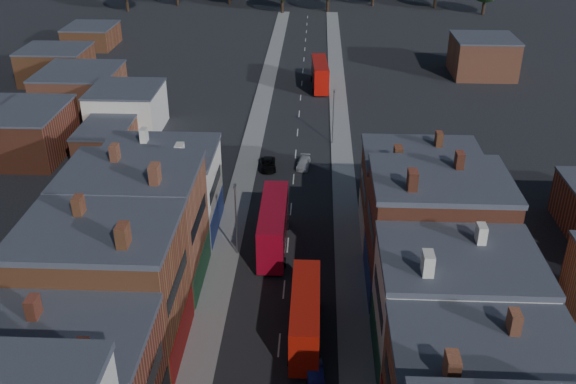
# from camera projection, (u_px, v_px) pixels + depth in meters

# --- Properties ---
(pavement_west) EXTENTS (3.00, 200.00, 0.12)m
(pavement_west) POSITION_uv_depth(u_px,v_px,m) (245.00, 171.00, 85.09)
(pavement_west) COLOR gray
(pavement_west) RESTS_ON ground
(pavement_east) EXTENTS (3.00, 200.00, 0.12)m
(pavement_east) POSITION_uv_depth(u_px,v_px,m) (343.00, 173.00, 84.55)
(pavement_east) COLOR gray
(pavement_east) RESTS_ON ground
(lamp_post_2) EXTENTS (0.25, 0.70, 8.12)m
(lamp_post_2) POSITION_uv_depth(u_px,v_px,m) (236.00, 215.00, 65.17)
(lamp_post_2) COLOR slate
(lamp_post_2) RESTS_ON ground
(lamp_post_3) EXTENTS (0.25, 0.70, 8.12)m
(lamp_post_3) POSITION_uv_depth(u_px,v_px,m) (333.00, 113.00, 91.32)
(lamp_post_3) COLOR slate
(lamp_post_3) RESTS_ON ground
(bus_0) EXTENTS (2.99, 11.65, 5.03)m
(bus_0) POSITION_uv_depth(u_px,v_px,m) (273.00, 225.00, 67.33)
(bus_0) COLOR #A6091E
(bus_0) RESTS_ON ground
(bus_1) EXTENTS (2.72, 10.60, 4.57)m
(bus_1) POSITION_uv_depth(u_px,v_px,m) (305.00, 315.00, 54.44)
(bus_1) COLOR red
(bus_1) RESTS_ON ground
(bus_2) EXTENTS (3.35, 11.38, 4.86)m
(bus_2) POSITION_uv_depth(u_px,v_px,m) (320.00, 74.00, 115.01)
(bus_2) COLOR #A10D07
(bus_2) RESTS_ON ground
(car_1) EXTENTS (1.71, 3.90, 1.25)m
(car_1) POSITION_uv_depth(u_px,v_px,m) (315.00, 375.00, 50.71)
(car_1) COLOR #121450
(car_1) RESTS_ON ground
(car_2) EXTENTS (2.46, 4.59, 1.23)m
(car_2) POSITION_uv_depth(u_px,v_px,m) (268.00, 164.00, 85.64)
(car_2) COLOR black
(car_2) RESTS_ON ground
(car_3) EXTENTS (2.07, 4.16, 1.16)m
(car_3) POSITION_uv_depth(u_px,v_px,m) (304.00, 163.00, 86.12)
(car_3) COLOR silver
(car_3) RESTS_ON ground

